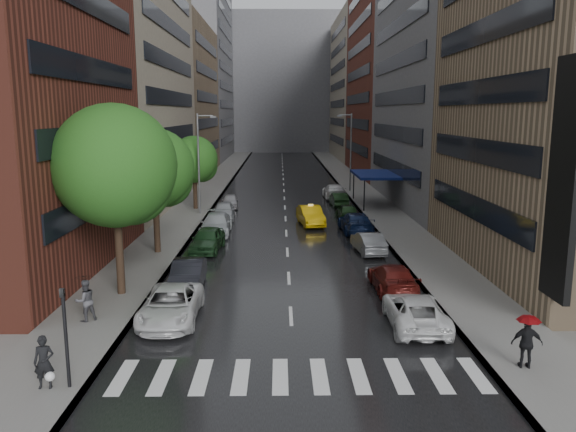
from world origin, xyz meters
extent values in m
plane|color=gray|center=(0.00, 0.00, 0.00)|extent=(220.00, 220.00, 0.00)
cube|color=black|center=(0.00, 50.00, 0.01)|extent=(14.00, 140.00, 0.01)
cube|color=gray|center=(-9.00, 50.00, 0.07)|extent=(4.00, 140.00, 0.15)
cube|color=gray|center=(9.00, 50.00, 0.07)|extent=(4.00, 140.00, 0.15)
cube|color=silver|center=(-6.10, -2.00, 0.01)|extent=(0.55, 2.80, 0.01)
cube|color=silver|center=(-4.70, -2.00, 0.01)|extent=(0.55, 2.80, 0.01)
cube|color=silver|center=(-3.30, -2.00, 0.01)|extent=(0.55, 2.80, 0.01)
cube|color=silver|center=(-1.90, -2.00, 0.01)|extent=(0.55, 2.80, 0.01)
cube|color=silver|center=(-0.50, -2.00, 0.01)|extent=(0.55, 2.80, 0.01)
cube|color=silver|center=(0.90, -2.00, 0.01)|extent=(0.55, 2.80, 0.01)
cube|color=silver|center=(2.30, -2.00, 0.01)|extent=(0.55, 2.80, 0.01)
cube|color=silver|center=(3.70, -2.00, 0.01)|extent=(0.55, 2.80, 0.01)
cube|color=silver|center=(5.10, -2.00, 0.01)|extent=(0.55, 2.80, 0.01)
cube|color=silver|center=(6.50, -2.00, 0.01)|extent=(0.55, 2.80, 0.01)
cube|color=maroon|center=(-15.00, 12.00, 13.00)|extent=(8.00, 20.00, 26.00)
cube|color=gray|center=(-15.00, 36.00, 17.00)|extent=(8.00, 28.00, 34.00)
cube|color=#937A5B|center=(-15.00, 64.00, 11.00)|extent=(8.00, 28.00, 22.00)
cube|color=slate|center=(-15.00, 94.00, 19.00)|extent=(8.00, 32.00, 38.00)
cube|color=#937A5B|center=(15.00, 12.00, 15.00)|extent=(8.00, 20.00, 30.00)
cube|color=slate|center=(15.00, 36.00, 12.00)|extent=(8.00, 28.00, 24.00)
cube|color=maroon|center=(15.00, 64.00, 18.00)|extent=(8.00, 28.00, 36.00)
cube|color=gray|center=(15.00, 94.00, 14.00)|extent=(8.00, 32.00, 28.00)
cube|color=black|center=(11.10, 2.00, 6.50)|extent=(0.30, 2.20, 10.00)
cube|color=slate|center=(0.00, 118.00, 16.00)|extent=(40.00, 14.00, 32.00)
cylinder|color=#382619|center=(-8.60, 7.02, 2.67)|extent=(0.40, 0.40, 5.33)
sphere|color=#1E5116|center=(-8.60, 7.02, 6.67)|extent=(6.09, 6.09, 6.09)
cylinder|color=#382619|center=(-8.60, 15.66, 2.27)|extent=(0.40, 0.40, 4.55)
sphere|color=#1E5116|center=(-8.60, 15.66, 5.69)|extent=(5.20, 5.20, 5.20)
cylinder|color=#382619|center=(-8.60, 32.70, 1.95)|extent=(0.40, 0.40, 3.90)
sphere|color=#1E5116|center=(-8.60, 32.70, 4.87)|extent=(4.45, 4.45, 4.45)
imported|color=yellow|center=(2.06, 25.22, 0.80)|extent=(2.35, 5.03, 1.60)
imported|color=silver|center=(-5.40, 3.50, 0.74)|extent=(2.54, 5.37, 1.48)
imported|color=black|center=(-5.40, 8.20, 0.76)|extent=(1.75, 4.64, 1.51)
imported|color=#1C3D1F|center=(-5.40, 16.42, 0.80)|extent=(2.27, 4.85, 1.61)
imported|color=#A4ABAE|center=(-5.40, 21.75, 0.79)|extent=(2.26, 5.45, 1.58)
imported|color=#9CA1A5|center=(-5.40, 28.00, 0.76)|extent=(1.98, 4.52, 1.51)
imported|color=#9F9EA3|center=(-5.40, 33.98, 0.67)|extent=(1.85, 4.04, 1.34)
imported|color=silver|center=(5.40, 2.65, 0.71)|extent=(2.50, 5.15, 1.41)
imported|color=#581511|center=(5.40, 7.57, 0.72)|extent=(2.08, 4.99, 1.44)
imported|color=slate|center=(5.40, 15.79, 0.71)|extent=(1.95, 4.46, 1.43)
imported|color=#0E1C42|center=(5.40, 22.19, 0.79)|extent=(2.45, 5.56, 1.59)
imported|color=#1E3F1C|center=(5.40, 27.62, 0.71)|extent=(1.74, 4.17, 1.41)
imported|color=#183217|center=(5.40, 34.76, 0.68)|extent=(1.66, 4.23, 1.37)
imported|color=white|center=(5.40, 39.65, 0.80)|extent=(2.32, 5.55, 1.60)
imported|color=black|center=(-8.36, -3.01, 1.06)|extent=(0.71, 0.51, 1.82)
sphere|color=white|center=(-8.16, -3.11, 0.60)|extent=(0.32, 0.32, 0.32)
imported|color=#4B4A4F|center=(-9.08, 3.15, 1.09)|extent=(1.16, 1.13, 1.88)
imported|color=black|center=(-9.08, 3.15, 1.80)|extent=(0.96, 0.98, 0.88)
imported|color=black|center=(8.37, -1.73, 1.08)|extent=(1.15, 0.61, 1.86)
imported|color=maroon|center=(8.37, -1.73, 1.80)|extent=(0.82, 0.82, 0.72)
cylinder|color=black|center=(-7.60, -2.94, 1.75)|extent=(0.12, 0.12, 3.20)
imported|color=black|center=(-7.60, -2.94, 3.15)|extent=(0.18, 0.15, 0.90)
cylinder|color=gray|center=(-7.80, 30.00, 4.65)|extent=(0.18, 0.18, 9.00)
cube|color=gray|center=(-6.40, 30.00, 8.85)|extent=(0.50, 0.22, 0.16)
cylinder|color=gray|center=(7.80, 45.00, 4.65)|extent=(0.18, 0.18, 9.00)
cube|color=gray|center=(6.40, 45.00, 8.85)|extent=(0.50, 0.22, 0.16)
cube|color=navy|center=(9.00, 35.00, 3.15)|extent=(4.00, 8.00, 0.25)
cylinder|color=black|center=(7.40, 31.20, 1.65)|extent=(0.12, 0.12, 3.00)
cylinder|color=black|center=(7.40, 38.80, 1.65)|extent=(0.12, 0.12, 3.00)
camera|label=1|loc=(-0.50, -20.57, 9.24)|focal=35.00mm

